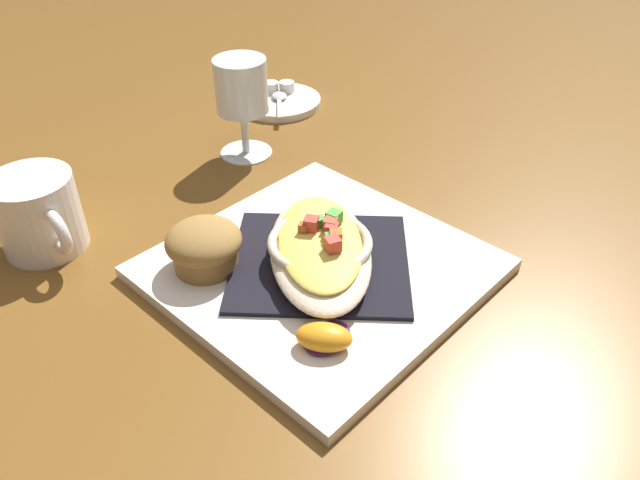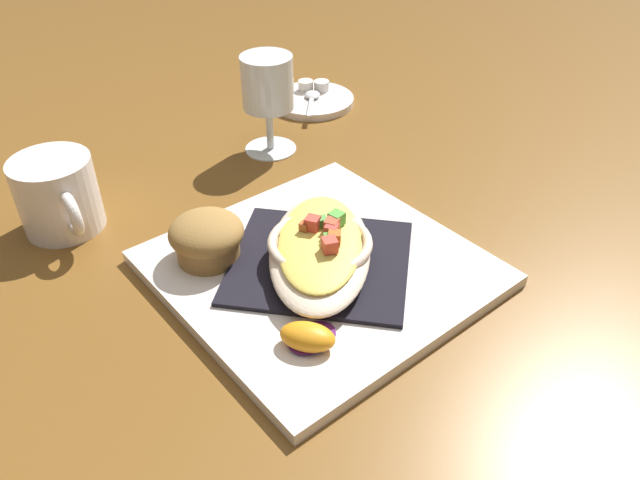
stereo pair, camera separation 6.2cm
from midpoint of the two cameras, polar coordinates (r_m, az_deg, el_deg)
The scene contains 12 objects.
ground_plane at distance 0.65m, azimuth 2.75°, elevation -3.17°, with size 2.60×2.60×0.00m, color brown.
square_plate at distance 0.64m, azimuth 2.76°, elevation -2.72°, with size 0.30×0.30×0.01m, color white.
folded_napkin at distance 0.64m, azimuth 2.79°, elevation -2.09°, with size 0.16×0.18×0.00m, color black.
gratin_dish at distance 0.62m, azimuth 2.85°, elevation -0.68°, with size 0.20×0.22×0.04m.
muffin at distance 0.64m, azimuth -7.61°, elevation 0.17°, with size 0.08×0.08×0.05m.
orange_garnish at distance 0.55m, azimuth 2.22°, elevation -9.00°, with size 0.06×0.06×0.02m.
coffee_mug at distance 0.74m, azimuth -20.60°, elevation 3.46°, with size 0.09×0.12×0.09m.
stemmed_glass at distance 0.83m, azimuth -2.64°, elevation 13.60°, with size 0.07×0.07×0.13m.
creamer_saucer at distance 1.00m, azimuth 1.13°, elevation 12.62°, with size 0.13×0.13×0.01m, color white.
spoon at distance 0.99m, azimuth 1.12°, elevation 12.96°, with size 0.07×0.08×0.01m.
creamer_cup_0 at distance 1.02m, azimuth 1.93°, elevation 13.89°, with size 0.02×0.02×0.02m, color white.
creamer_cup_1 at distance 1.02m, azimuth 0.47°, elevation 13.93°, with size 0.02×0.02×0.02m, color white.
Camera 2 is at (0.28, 0.41, 0.41)m, focal length 34.94 mm.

